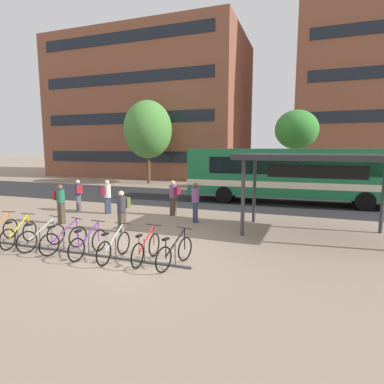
# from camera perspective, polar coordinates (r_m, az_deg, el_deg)

# --- Properties ---
(ground) EXTENTS (200.00, 200.00, 0.00)m
(ground) POSITION_cam_1_polar(r_m,az_deg,el_deg) (9.85, -9.62, -11.40)
(ground) COLOR gray
(bus_lane_asphalt) EXTENTS (80.00, 7.20, 0.01)m
(bus_lane_asphalt) POSITION_cam_1_polar(r_m,az_deg,el_deg) (20.00, 6.07, -1.35)
(bus_lane_asphalt) COLOR #232326
(bus_lane_asphalt) RESTS_ON ground
(city_bus) EXTENTS (12.10, 2.94, 3.20)m
(city_bus) POSITION_cam_1_polar(r_m,az_deg,el_deg) (19.26, 17.38, 3.27)
(city_bus) COLOR #196B3D
(city_bus) RESTS_ON ground
(bike_rack) EXTENTS (7.61, 0.10, 0.70)m
(bike_rack) POSITION_cam_1_polar(r_m,az_deg,el_deg) (10.55, -20.25, -9.93)
(bike_rack) COLOR #47474C
(bike_rack) RESTS_ON ground
(parked_bicycle_yellow_1) EXTENTS (0.52, 1.71, 0.99)m
(parked_bicycle_yellow_1) POSITION_cam_1_polar(r_m,az_deg,el_deg) (12.10, -28.90, -6.73)
(parked_bicycle_yellow_1) COLOR black
(parked_bicycle_yellow_1) RESTS_ON ground
(parked_bicycle_silver_2) EXTENTS (0.57, 1.69, 0.99)m
(parked_bicycle_silver_2) POSITION_cam_1_polar(r_m,az_deg,el_deg) (11.39, -25.59, -7.39)
(parked_bicycle_silver_2) COLOR black
(parked_bicycle_silver_2) RESTS_ON ground
(parked_bicycle_purple_3) EXTENTS (0.59, 1.69, 0.99)m
(parked_bicycle_purple_3) POSITION_cam_1_polar(r_m,az_deg,el_deg) (10.81, -22.20, -8.00)
(parked_bicycle_purple_3) COLOR black
(parked_bicycle_purple_3) RESTS_ON ground
(parked_bicycle_purple_4) EXTENTS (0.52, 1.72, 0.99)m
(parked_bicycle_purple_4) POSITION_cam_1_polar(r_m,az_deg,el_deg) (10.11, -18.31, -8.91)
(parked_bicycle_purple_4) COLOR black
(parked_bicycle_purple_4) RESTS_ON ground
(parked_bicycle_silver_5) EXTENTS (0.52, 1.72, 0.99)m
(parked_bicycle_silver_5) POSITION_cam_1_polar(r_m,az_deg,el_deg) (9.59, -13.95, -9.66)
(parked_bicycle_silver_5) COLOR black
(parked_bicycle_silver_5) RESTS_ON ground
(parked_bicycle_red_6) EXTENTS (0.52, 1.72, 0.99)m
(parked_bicycle_red_6) POSITION_cam_1_polar(r_m,az_deg,el_deg) (9.24, -8.31, -10.18)
(parked_bicycle_red_6) COLOR black
(parked_bicycle_red_6) RESTS_ON ground
(parked_bicycle_black_7) EXTENTS (0.57, 1.69, 0.99)m
(parked_bicycle_black_7) POSITION_cam_1_polar(r_m,az_deg,el_deg) (8.84, -3.14, -10.97)
(parked_bicycle_black_7) COLOR black
(parked_bicycle_black_7) RESTS_ON ground
(transit_shelter) EXTENTS (5.78, 3.29, 3.02)m
(transit_shelter) POSITION_cam_1_polar(r_m,az_deg,el_deg) (12.43, 21.63, 5.48)
(transit_shelter) COLOR #38383D
(transit_shelter) RESTS_ON ground
(commuter_maroon_pack_0) EXTENTS (0.58, 0.42, 1.71)m
(commuter_maroon_pack_0) POSITION_cam_1_polar(r_m,az_deg,el_deg) (15.09, -3.35, -0.62)
(commuter_maroon_pack_0) COLOR #47382D
(commuter_maroon_pack_0) RESTS_ON ground
(commuter_maroon_pack_1) EXTENTS (0.57, 0.60, 1.68)m
(commuter_maroon_pack_1) POSITION_cam_1_polar(r_m,az_deg,el_deg) (16.06, -15.23, -0.44)
(commuter_maroon_pack_1) COLOR #2D3851
(commuter_maroon_pack_1) RESTS_ON ground
(commuter_red_pack_2) EXTENTS (0.57, 0.41, 1.70)m
(commuter_red_pack_2) POSITION_cam_1_polar(r_m,az_deg,el_deg) (14.64, -22.80, -1.53)
(commuter_red_pack_2) COLOR #47382D
(commuter_red_pack_2) RESTS_ON ground
(commuter_olive_pack_3) EXTENTS (0.42, 0.58, 1.75)m
(commuter_olive_pack_3) POSITION_cam_1_polar(r_m,az_deg,el_deg) (13.74, 0.63, -1.36)
(commuter_olive_pack_3) COLOR #2D3851
(commuter_olive_pack_3) RESTS_ON ground
(commuter_olive_pack_4) EXTENTS (0.44, 0.58, 1.62)m
(commuter_olive_pack_4) POSITION_cam_1_polar(r_m,az_deg,el_deg) (12.49, -12.54, -2.89)
(commuter_olive_pack_4) COLOR #47382D
(commuter_olive_pack_4) RESTS_ON ground
(commuter_red_pack_5) EXTENTS (0.60, 0.56, 1.62)m
(commuter_red_pack_5) POSITION_cam_1_polar(r_m,az_deg,el_deg) (17.24, -19.92, -0.18)
(commuter_red_pack_5) COLOR #565660
(commuter_red_pack_5) RESTS_ON ground
(street_tree_0) EXTENTS (3.23, 3.23, 6.09)m
(street_tree_0) POSITION_cam_1_polar(r_m,az_deg,el_deg) (25.60, 18.46, 10.63)
(street_tree_0) COLOR brown
(street_tree_0) RESTS_ON ground
(street_tree_1) EXTENTS (4.32, 4.32, 7.44)m
(street_tree_1) POSITION_cam_1_polar(r_m,az_deg,el_deg) (28.99, -8.02, 11.13)
(street_tree_1) COLOR brown
(street_tree_1) RESTS_ON ground
(building_left_wing) EXTENTS (21.45, 13.39, 15.54)m
(building_left_wing) POSITION_cam_1_polar(r_m,az_deg,el_deg) (39.40, -6.96, 14.59)
(building_left_wing) COLOR brown
(building_left_wing) RESTS_ON ground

